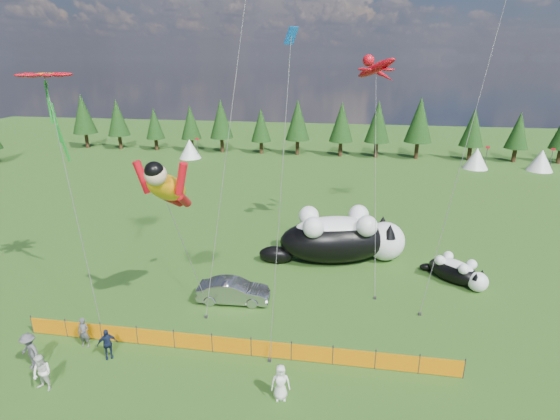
# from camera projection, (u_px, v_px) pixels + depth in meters

# --- Properties ---
(ground) EXTENTS (160.00, 160.00, 0.00)m
(ground) POSITION_uv_depth(u_px,v_px,m) (246.00, 320.00, 24.62)
(ground) COLOR #143309
(ground) RESTS_ON ground
(safety_fence) EXTENTS (22.06, 0.06, 1.10)m
(safety_fence) POSITION_uv_depth(u_px,v_px,m) (232.00, 345.00, 21.65)
(safety_fence) COLOR #262626
(safety_fence) RESTS_ON ground
(tree_line) EXTENTS (90.00, 4.00, 8.00)m
(tree_line) POSITION_uv_depth(u_px,v_px,m) (315.00, 129.00, 65.25)
(tree_line) COLOR black
(tree_line) RESTS_ON ground
(festival_tents) EXTENTS (50.00, 3.20, 2.80)m
(festival_tents) POSITION_uv_depth(u_px,v_px,m) (392.00, 155.00, 59.78)
(festival_tents) COLOR white
(festival_tents) RESTS_ON ground
(cat_large) EXTENTS (10.49, 5.46, 3.83)m
(cat_large) POSITION_uv_depth(u_px,v_px,m) (341.00, 237.00, 31.35)
(cat_large) COLOR black
(cat_large) RESTS_ON ground
(cat_small) EXTENTS (3.91, 3.63, 1.72)m
(cat_small) POSITION_uv_depth(u_px,v_px,m) (457.00, 271.00, 28.55)
(cat_small) COLOR black
(cat_small) RESTS_ON ground
(car) EXTENTS (4.42, 1.79, 1.43)m
(car) POSITION_uv_depth(u_px,v_px,m) (233.00, 291.00, 26.28)
(car) COLOR #A4A4A9
(car) RESTS_ON ground
(spectator_a) EXTENTS (0.60, 0.40, 1.63)m
(spectator_a) POSITION_uv_depth(u_px,v_px,m) (84.00, 333.00, 22.14)
(spectator_a) COLOR #4F4F53
(spectator_a) RESTS_ON ground
(spectator_b) EXTENTS (0.93, 0.63, 1.77)m
(spectator_b) POSITION_uv_depth(u_px,v_px,m) (42.00, 373.00, 19.18)
(spectator_b) COLOR white
(spectator_b) RESTS_ON ground
(spectator_c) EXTENTS (1.04, 0.93, 1.60)m
(spectator_c) POSITION_uv_depth(u_px,v_px,m) (107.00, 344.00, 21.29)
(spectator_c) COLOR #16203C
(spectator_c) RESTS_ON ground
(spectator_d) EXTENTS (1.38, 1.06, 1.90)m
(spectator_d) POSITION_uv_depth(u_px,v_px,m) (30.00, 352.00, 20.49)
(spectator_d) COLOR #4F4F53
(spectator_d) RESTS_ON ground
(spectator_e) EXTENTS (0.92, 0.71, 1.69)m
(spectator_e) POSITION_uv_depth(u_px,v_px,m) (281.00, 382.00, 18.69)
(spectator_e) COLOR white
(spectator_e) RESTS_ON ground
(superhero_kite) EXTENTS (4.03, 4.38, 9.82)m
(superhero_kite) POSITION_uv_depth(u_px,v_px,m) (167.00, 187.00, 22.12)
(superhero_kite) COLOR #FFAD0D
(superhero_kite) RESTS_ON ground
(gecko_kite) EXTENTS (5.47, 12.32, 16.20)m
(gecko_kite) POSITION_uv_depth(u_px,v_px,m) (376.00, 68.00, 31.27)
(gecko_kite) COLOR red
(gecko_kite) RESTS_ON ground
(flower_kite) EXTENTS (4.66, 4.50, 13.60)m
(flower_kite) POSITION_uv_depth(u_px,v_px,m) (45.00, 78.00, 22.32)
(flower_kite) COLOR red
(flower_kite) RESTS_ON ground
(diamond_kite_c) EXTENTS (1.04, 2.82, 15.65)m
(diamond_kite_c) POSITION_uv_depth(u_px,v_px,m) (290.00, 53.00, 18.51)
(diamond_kite_c) COLOR blue
(diamond_kite_c) RESTS_ON ground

